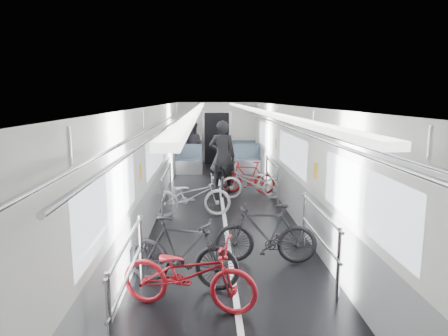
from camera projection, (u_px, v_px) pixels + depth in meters
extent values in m
cube|color=black|center=(224.00, 215.00, 8.87)|extent=(3.00, 14.00, 0.01)
cube|color=white|center=(224.00, 106.00, 8.46)|extent=(3.00, 14.00, 0.02)
cube|color=silver|center=(155.00, 162.00, 8.61)|extent=(0.02, 14.00, 2.40)
cube|color=silver|center=(292.00, 161.00, 8.73)|extent=(0.02, 14.00, 2.40)
cube|color=silver|center=(217.00, 133.00, 15.55)|extent=(3.00, 0.02, 2.40)
cube|color=white|center=(224.00, 215.00, 8.87)|extent=(0.08, 13.80, 0.01)
cube|color=gray|center=(157.00, 196.00, 8.74)|extent=(0.01, 13.90, 0.90)
cube|color=gray|center=(290.00, 195.00, 8.86)|extent=(0.01, 13.90, 0.90)
cube|color=white|center=(156.00, 153.00, 8.57)|extent=(0.01, 10.80, 0.75)
cube|color=white|center=(291.00, 152.00, 8.69)|extent=(0.01, 10.80, 0.75)
cube|color=white|center=(198.00, 109.00, 8.45)|extent=(0.14, 13.40, 0.05)
cube|color=white|center=(250.00, 109.00, 8.49)|extent=(0.14, 13.40, 0.05)
cube|color=black|center=(217.00, 139.00, 15.53)|extent=(0.95, 0.10, 2.00)
imported|color=#B01520|center=(188.00, 274.00, 4.87)|extent=(1.82, 1.05, 0.90)
imported|color=black|center=(182.00, 252.00, 5.45)|extent=(1.70, 0.96, 0.99)
imported|color=#BBBAC0|center=(191.00, 196.00, 8.72)|extent=(1.78, 0.73, 0.91)
imported|color=black|center=(266.00, 233.00, 6.23)|extent=(1.64, 0.62, 0.96)
imported|color=#B4B5B9|center=(252.00, 182.00, 10.24)|extent=(1.70, 0.71, 0.87)
imported|color=maroon|center=(248.00, 177.00, 10.82)|extent=(1.53, 0.80, 0.89)
imported|color=black|center=(224.00, 177.00, 10.91)|extent=(0.68, 1.68, 0.86)
imported|color=black|center=(222.00, 156.00, 10.91)|extent=(0.80, 0.60, 1.98)
imported|color=#2E2A31|center=(192.00, 145.00, 14.63)|extent=(1.00, 0.88, 1.72)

